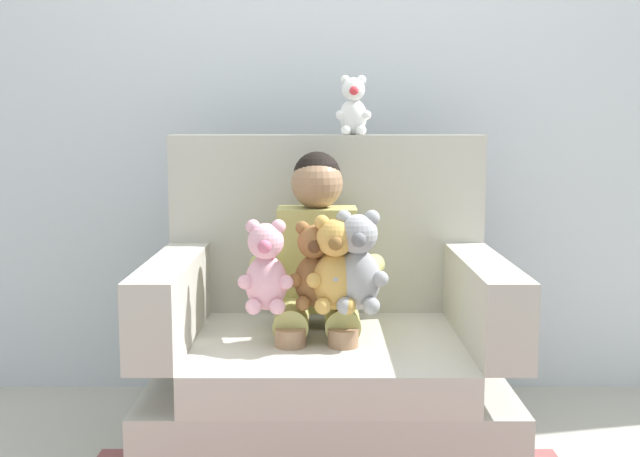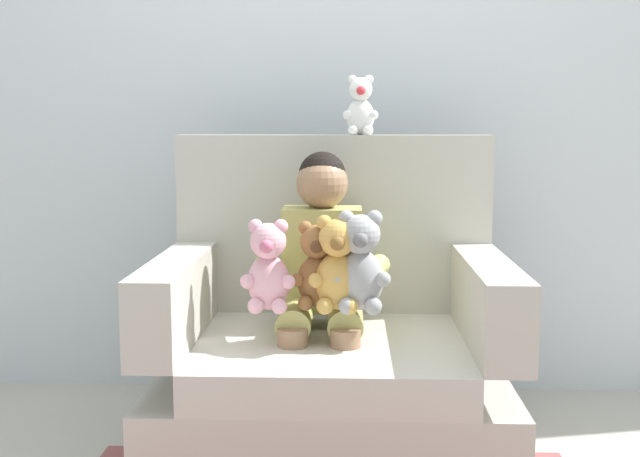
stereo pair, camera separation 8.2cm
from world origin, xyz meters
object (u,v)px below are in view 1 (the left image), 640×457
armchair (331,355)px  plush_pink (269,269)px  plush_white_on_backrest (357,107)px  seated_child (320,266)px  plush_brown (318,268)px  plush_grey (361,264)px  plush_honey (338,267)px

armchair → plush_pink: size_ratio=3.96×
plush_pink → plush_white_on_backrest: (0.28, 0.48, 0.49)m
seated_child → plush_brown: 0.15m
plush_pink → plush_white_on_backrest: plush_white_on_backrest is taller
plush_grey → plush_pink: bearing=170.1°
plush_brown → plush_white_on_backrest: bearing=63.2°
plush_brown → plush_white_on_backrest: size_ratio=1.29×
armchair → plush_white_on_backrest: size_ratio=5.30×
seated_child → plush_pink: 0.24m
armchair → plush_pink: armchair is taller
plush_white_on_backrest → plush_brown: bearing=-120.7°
plush_pink → plush_white_on_backrest: 0.74m
seated_child → plush_pink: (-0.15, -0.19, 0.03)m
plush_pink → plush_grey: (0.28, 0.01, 0.01)m
armchair → seated_child: armchair is taller
seated_child → plush_grey: size_ratio=2.68×
plush_brown → armchair: bearing=63.3°
plush_grey → plush_white_on_backrest: size_ratio=1.47×
seated_child → armchair: bearing=-9.0°
seated_child → plush_brown: bearing=-86.4°
plush_honey → plush_white_on_backrest: 0.68m
seated_child → plush_grey: (0.12, -0.18, 0.04)m
armchair → plush_white_on_backrest: (0.09, 0.30, 0.81)m
plush_grey → plush_brown: 0.14m
seated_child → plush_honey: bearing=-66.9°
armchair → plush_grey: bearing=-62.7°
seated_child → plush_pink: seated_child is taller
armchair → plush_white_on_backrest: bearing=72.7°
plush_pink → plush_grey: bearing=-10.3°
seated_child → plush_grey: 0.22m
plush_pink → plush_grey: size_ratio=0.91×
armchair → plush_honey: (0.02, -0.18, 0.33)m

